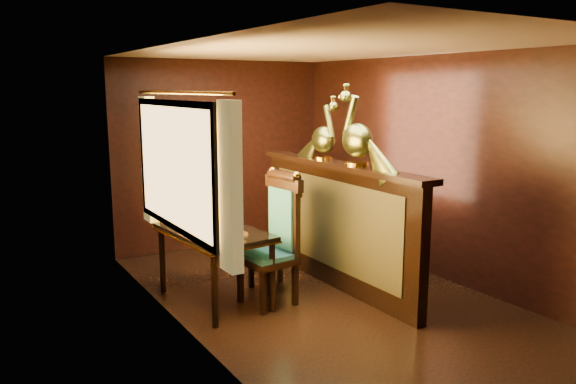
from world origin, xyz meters
name	(u,v)px	position (x,y,z in m)	size (l,w,h in m)	color
ground	(328,300)	(0.00, 0.00, 0.00)	(5.00, 5.00, 0.00)	black
room_shell	(322,146)	(-0.09, 0.02, 1.58)	(3.04, 5.04, 2.52)	black
partition	(337,222)	(0.32, 0.30, 0.71)	(0.26, 2.70, 1.36)	black
dining_table	(213,236)	(-1.00, 0.58, 0.68)	(0.87, 1.33, 0.95)	black
chair_left	(277,234)	(-0.45, 0.25, 0.70)	(0.53, 0.55, 1.35)	black
chair_right	(282,232)	(-0.22, 0.54, 0.63)	(0.45, 0.49, 1.21)	black
peacock_left	(358,125)	(0.33, -0.01, 1.77)	(0.26, 0.69, 0.82)	#194D2F
peacock_right	(324,128)	(0.33, 0.58, 1.71)	(0.22, 0.58, 0.69)	#194D2F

